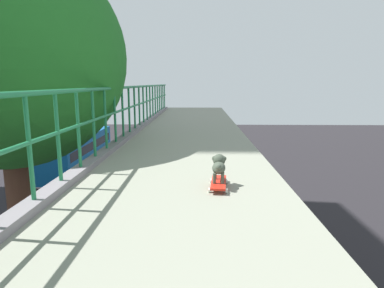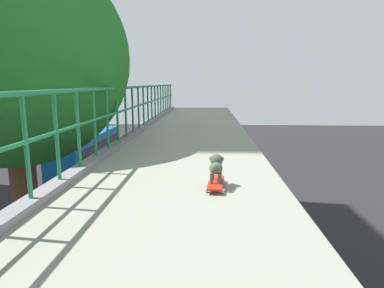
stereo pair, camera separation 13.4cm
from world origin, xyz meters
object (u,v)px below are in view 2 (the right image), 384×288
object	(u,v)px
car_blue_seventh	(85,209)
small_dog	(216,165)
city_bus	(87,150)
toy_skateboard	(216,183)

from	to	relation	value
car_blue_seventh	small_dog	distance (m)	15.97
city_bus	toy_skateboard	xyz separation A→B (m)	(10.70, -24.10, 4.61)
car_blue_seventh	toy_skateboard	distance (m)	15.93
car_blue_seventh	small_dog	xyz separation A→B (m)	(6.84, -13.16, 5.92)
car_blue_seventh	toy_skateboard	world-z (taller)	toy_skateboard
city_bus	car_blue_seventh	bearing A→B (deg)	-70.49
city_bus	small_dog	distance (m)	26.76
city_bus	small_dog	world-z (taller)	small_dog
city_bus	toy_skateboard	size ratio (longest dim) A/B	19.79
car_blue_seventh	toy_skateboard	xyz separation A→B (m)	(6.84, -13.20, 5.72)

